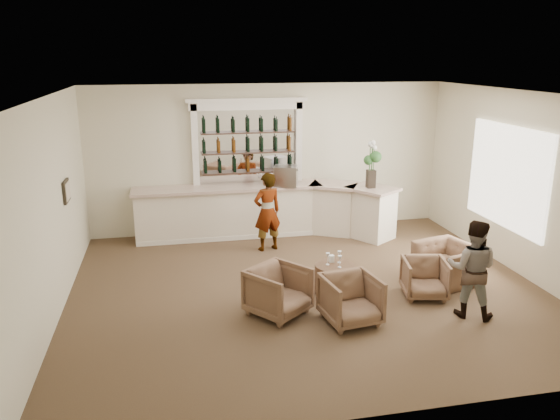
% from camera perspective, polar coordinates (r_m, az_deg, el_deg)
% --- Properties ---
extents(ground, '(8.00, 8.00, 0.00)m').
position_cam_1_polar(ground, '(9.54, 2.83, -8.23)').
color(ground, brown).
rests_on(ground, ground).
extents(room_shell, '(8.04, 7.02, 3.32)m').
position_cam_1_polar(room_shell, '(9.56, 2.91, 6.51)').
color(room_shell, beige).
rests_on(room_shell, ground).
extents(bar_counter, '(5.72, 1.80, 1.14)m').
position_cam_1_polar(bar_counter, '(12.07, -1.41, -0.07)').
color(bar_counter, white).
rests_on(bar_counter, ground).
extents(back_bar_alcove, '(2.64, 0.25, 3.00)m').
position_cam_1_polar(back_bar_alcove, '(12.10, -3.39, 7.03)').
color(back_bar_alcove, white).
rests_on(back_bar_alcove, ground).
extents(cocktail_table, '(0.68, 0.68, 0.50)m').
position_cam_1_polar(cocktail_table, '(9.35, 5.72, -7.14)').
color(cocktail_table, brown).
rests_on(cocktail_table, ground).
extents(sommelier, '(0.68, 0.54, 1.63)m').
position_cam_1_polar(sommelier, '(11.11, -1.34, -0.19)').
color(sommelier, gray).
rests_on(sommelier, ground).
extents(guest, '(0.94, 0.89, 1.54)m').
position_cam_1_polar(guest, '(8.83, 19.43, -5.81)').
color(guest, gray).
rests_on(guest, ground).
extents(armchair_left, '(1.16, 1.16, 0.76)m').
position_cam_1_polar(armchair_left, '(8.52, -0.16, -8.49)').
color(armchair_left, brown).
rests_on(armchair_left, ground).
extents(armchair_center, '(0.89, 0.91, 0.73)m').
position_cam_1_polar(armchair_center, '(8.35, 7.41, -9.27)').
color(armchair_center, brown).
rests_on(armchair_center, ground).
extents(armchair_right, '(0.83, 0.85, 0.65)m').
position_cam_1_polar(armchair_right, '(9.44, 14.89, -6.90)').
color(armchair_right, brown).
rests_on(armchair_right, ground).
extents(armchair_far, '(1.14, 1.23, 0.67)m').
position_cam_1_polar(armchair_far, '(10.19, 17.17, -5.32)').
color(armchair_far, brown).
rests_on(armchair_far, ground).
extents(espresso_machine, '(0.61, 0.56, 0.44)m').
position_cam_1_polar(espresso_machine, '(11.86, 0.61, 3.57)').
color(espresso_machine, '#BBBBC0').
rests_on(espresso_machine, bar_counter).
extents(flower_vase, '(0.27, 0.27, 1.02)m').
position_cam_1_polar(flower_vase, '(11.80, 9.56, 5.04)').
color(flower_vase, black).
rests_on(flower_vase, bar_counter).
extents(wine_glass_bar_left, '(0.07, 0.07, 0.21)m').
position_cam_1_polar(wine_glass_bar_left, '(11.89, -1.42, 3.03)').
color(wine_glass_bar_left, white).
rests_on(wine_glass_bar_left, bar_counter).
extents(wine_glass_bar_right, '(0.07, 0.07, 0.21)m').
position_cam_1_polar(wine_glass_bar_right, '(11.96, 0.86, 3.11)').
color(wine_glass_bar_right, white).
rests_on(wine_glass_bar_right, bar_counter).
extents(wine_glass_tbl_a, '(0.07, 0.07, 0.21)m').
position_cam_1_polar(wine_glass_tbl_a, '(9.21, 5.01, -5.11)').
color(wine_glass_tbl_a, white).
rests_on(wine_glass_tbl_a, cocktail_table).
extents(wine_glass_tbl_b, '(0.07, 0.07, 0.21)m').
position_cam_1_polar(wine_glass_tbl_b, '(9.32, 6.22, -4.89)').
color(wine_glass_tbl_b, white).
rests_on(wine_glass_tbl_b, cocktail_table).
extents(wine_glass_tbl_c, '(0.07, 0.07, 0.21)m').
position_cam_1_polar(wine_glass_tbl_c, '(9.11, 6.26, -5.38)').
color(wine_glass_tbl_c, white).
rests_on(wine_glass_tbl_c, cocktail_table).
extents(napkin_holder, '(0.08, 0.08, 0.12)m').
position_cam_1_polar(napkin_holder, '(9.35, 5.40, -5.08)').
color(napkin_holder, white).
rests_on(napkin_holder, cocktail_table).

